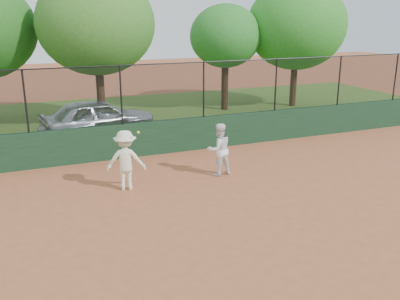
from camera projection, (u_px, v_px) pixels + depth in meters
name	position (u px, v px, depth m)	size (l,w,h in m)	color
ground	(204.00, 228.00, 10.39)	(80.00, 80.00, 0.00)	#AF5C38
back_wall	(138.00, 140.00, 15.53)	(26.00, 0.20, 1.20)	#1C3E23
grass_strip	(106.00, 120.00, 21.01)	(36.00, 12.00, 0.01)	#375A1C
parked_car	(99.00, 118.00, 17.94)	(1.85, 4.59, 1.56)	silver
player_second	(219.00, 149.00, 13.66)	(0.79, 0.62, 1.63)	white
player_main	(126.00, 160.00, 12.50)	(1.25, 0.95, 1.77)	white
fence_assembly	(135.00, 93.00, 15.04)	(26.00, 0.06, 2.00)	black
tree_2	(96.00, 24.00, 18.92)	(5.03, 4.57, 6.58)	#462C19
tree_3	(226.00, 36.00, 22.35)	(3.65, 3.32, 5.33)	#382212
tree_4	(297.00, 25.00, 23.17)	(5.33, 4.84, 6.55)	#422B17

